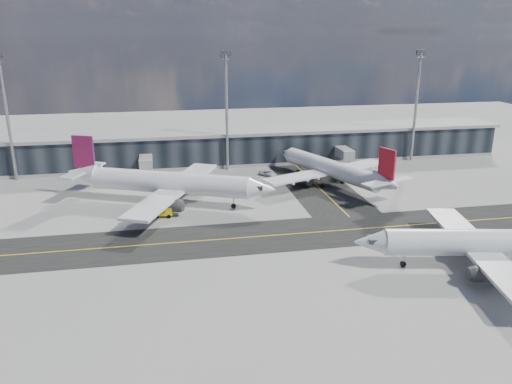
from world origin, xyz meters
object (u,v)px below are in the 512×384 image
airliner_af (167,183)px  baggage_tug (165,212)px  airliner_near (491,243)px  airliner_redtail (332,169)px  service_van (268,173)px

airliner_af → baggage_tug: (-0.60, -8.05, -3.29)m
airliner_near → baggage_tug: bearing=68.5°
airliner_redtail → service_van: size_ratio=7.83×
baggage_tug → service_van: bearing=146.2°
baggage_tug → service_van: (24.81, 23.81, -0.37)m
airliner_near → service_van: airliner_near is taller
service_van → airliner_near: bearing=-100.7°
airliner_redtail → baggage_tug: size_ratio=10.56×
airliner_redtail → airliner_near: 44.73m
airliner_af → airliner_near: size_ratio=1.07×
airliner_af → airliner_redtail: airliner_af is taller
airliner_near → baggage_tug: (-46.44, 30.14, -2.85)m
airliner_near → baggage_tug: airliner_near is taller
airliner_redtail → baggage_tug: 39.81m
airliner_redtail → airliner_near: size_ratio=0.95×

